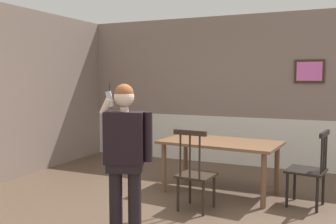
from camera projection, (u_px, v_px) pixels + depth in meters
ground_plane at (173, 220)px, 4.43m from camera, size 6.97×6.97×0.00m
room_back_partition at (239, 93)px, 7.19m from camera, size 6.32×0.17×2.82m
dining_table at (220, 147)px, 5.43m from camera, size 1.73×1.05×0.75m
chair_near_window at (195, 173)px, 4.71m from camera, size 0.46×0.46×1.03m
chair_by_doorway at (309, 169)px, 4.86m from camera, size 0.53×0.53×0.99m
person_figure at (125, 150)px, 3.95m from camera, size 0.53×0.33×1.60m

